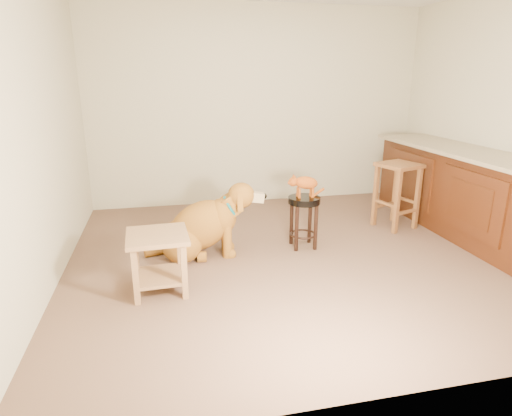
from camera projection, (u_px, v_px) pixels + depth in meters
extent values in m
cube|color=brown|center=(303.00, 254.00, 4.26)|extent=(4.50, 4.00, 0.01)
cube|color=#C0BA9B|center=(259.00, 107.00, 5.74)|extent=(4.50, 0.04, 2.60)
cube|color=#C0BA9B|center=(446.00, 165.00, 2.01)|extent=(4.50, 0.04, 2.60)
cube|color=#C0BA9B|center=(40.00, 128.00, 3.42)|extent=(0.04, 4.00, 2.60)
cube|color=#4A210D|center=(460.00, 192.00, 4.81)|extent=(0.60, 2.50, 0.90)
cube|color=gray|center=(464.00, 151.00, 4.67)|extent=(0.70, 2.56, 0.04)
cube|color=black|center=(459.00, 225.00, 4.94)|extent=(0.52, 2.50, 0.10)
cube|color=#4A210D|center=(470.00, 203.00, 4.22)|extent=(0.02, 0.90, 0.62)
cube|color=#4A210D|center=(409.00, 178.00, 5.24)|extent=(0.02, 0.90, 0.62)
cube|color=#3D1A0A|center=(469.00, 203.00, 4.22)|extent=(0.02, 0.60, 0.40)
cube|color=#3D1A0A|center=(408.00, 178.00, 5.24)|extent=(0.02, 0.60, 0.40)
cylinder|color=black|center=(310.00, 221.00, 4.50)|extent=(0.04, 0.04, 0.47)
cylinder|color=black|center=(291.00, 223.00, 4.46)|extent=(0.04, 0.04, 0.47)
cylinder|color=black|center=(316.00, 228.00, 4.31)|extent=(0.04, 0.04, 0.47)
cylinder|color=black|center=(297.00, 229.00, 4.28)|extent=(0.04, 0.04, 0.47)
torus|color=black|center=(303.00, 234.00, 4.42)|extent=(0.28, 0.28, 0.02)
cylinder|color=black|center=(304.00, 200.00, 4.31)|extent=(0.33, 0.33, 0.06)
cube|color=brown|center=(395.00, 192.00, 5.16)|extent=(0.06, 0.06, 0.72)
cube|color=brown|center=(375.00, 196.00, 5.00)|extent=(0.06, 0.06, 0.72)
cube|color=brown|center=(417.00, 199.00, 4.89)|extent=(0.06, 0.06, 0.72)
cube|color=brown|center=(397.00, 203.00, 4.73)|extent=(0.06, 0.06, 0.72)
cube|color=brown|center=(399.00, 165.00, 4.83)|extent=(0.51, 0.51, 0.04)
cube|color=olive|center=(180.00, 254.00, 3.69)|extent=(0.05, 0.05, 0.46)
cube|color=olive|center=(136.00, 258.00, 3.60)|extent=(0.05, 0.05, 0.46)
cube|color=olive|center=(184.00, 272.00, 3.35)|extent=(0.05, 0.05, 0.46)
cube|color=olive|center=(136.00, 277.00, 3.26)|extent=(0.05, 0.05, 0.46)
cube|color=olive|center=(157.00, 236.00, 3.40)|extent=(0.50, 0.50, 0.04)
cube|color=olive|center=(160.00, 276.00, 3.51)|extent=(0.42, 0.42, 0.03)
ellipsoid|color=brown|center=(183.00, 235.00, 4.32)|extent=(0.41, 0.34, 0.35)
ellipsoid|color=brown|center=(182.00, 245.00, 4.05)|extent=(0.41, 0.34, 0.35)
cylinder|color=brown|center=(201.00, 244.00, 4.40)|extent=(0.10, 0.11, 0.11)
cylinder|color=brown|center=(202.00, 257.00, 4.09)|extent=(0.10, 0.11, 0.11)
ellipsoid|color=brown|center=(201.00, 226.00, 4.17)|extent=(0.82, 0.47, 0.71)
ellipsoid|color=brown|center=(222.00, 216.00, 4.17)|extent=(0.32, 0.35, 0.36)
cylinder|color=brown|center=(226.00, 230.00, 4.32)|extent=(0.10, 0.10, 0.41)
cylinder|color=brown|center=(227.00, 237.00, 4.14)|extent=(0.10, 0.10, 0.41)
sphere|color=brown|center=(229.00, 247.00, 4.38)|extent=(0.11, 0.11, 0.11)
sphere|color=brown|center=(231.00, 254.00, 4.20)|extent=(0.11, 0.11, 0.11)
cylinder|color=brown|center=(230.00, 205.00, 4.15)|extent=(0.27, 0.20, 0.26)
ellipsoid|color=brown|center=(241.00, 195.00, 4.14)|extent=(0.28, 0.26, 0.25)
cube|color=tan|center=(256.00, 197.00, 4.16)|extent=(0.18, 0.11, 0.11)
sphere|color=black|center=(264.00, 196.00, 4.17)|extent=(0.06, 0.06, 0.06)
cube|color=brown|center=(238.00, 196.00, 4.25)|extent=(0.06, 0.07, 0.19)
cube|color=brown|center=(240.00, 202.00, 4.03)|extent=(0.06, 0.07, 0.19)
torus|color=#0C5963|center=(230.00, 206.00, 4.15)|extent=(0.16, 0.24, 0.22)
cylinder|color=#D8BF4C|center=(236.00, 214.00, 4.18)|extent=(0.01, 0.05, 0.05)
cylinder|color=brown|center=(161.00, 251.00, 4.25)|extent=(0.33, 0.16, 0.08)
ellipsoid|color=#883A0D|center=(306.00, 183.00, 4.26)|extent=(0.26, 0.13, 0.16)
cylinder|color=#883A0D|center=(298.00, 192.00, 4.31)|extent=(0.02, 0.02, 0.10)
sphere|color=#883A0D|center=(297.00, 195.00, 4.32)|extent=(0.03, 0.03, 0.03)
cylinder|color=#883A0D|center=(299.00, 194.00, 4.24)|extent=(0.02, 0.02, 0.10)
sphere|color=#883A0D|center=(299.00, 197.00, 4.25)|extent=(0.03, 0.03, 0.03)
cylinder|color=#883A0D|center=(311.00, 191.00, 4.33)|extent=(0.02, 0.02, 0.10)
sphere|color=#883A0D|center=(311.00, 195.00, 4.34)|extent=(0.03, 0.03, 0.03)
cylinder|color=#883A0D|center=(313.00, 193.00, 4.27)|extent=(0.02, 0.02, 0.10)
sphere|color=#883A0D|center=(313.00, 197.00, 4.28)|extent=(0.03, 0.03, 0.03)
sphere|color=#883A0D|center=(293.00, 182.00, 4.23)|extent=(0.09, 0.09, 0.09)
sphere|color=#883A0D|center=(289.00, 183.00, 4.23)|extent=(0.04, 0.04, 0.04)
sphere|color=brown|center=(288.00, 183.00, 4.22)|extent=(0.01, 0.01, 0.01)
cone|color=#883A0D|center=(293.00, 176.00, 4.24)|extent=(0.04, 0.04, 0.04)
cone|color=#C66B60|center=(293.00, 176.00, 4.24)|extent=(0.02, 0.02, 0.03)
cone|color=#883A0D|center=(295.00, 177.00, 4.19)|extent=(0.04, 0.04, 0.04)
cone|color=#C66B60|center=(295.00, 178.00, 4.19)|extent=(0.02, 0.02, 0.03)
cylinder|color=#883A0D|center=(317.00, 193.00, 4.35)|extent=(0.19, 0.10, 0.09)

